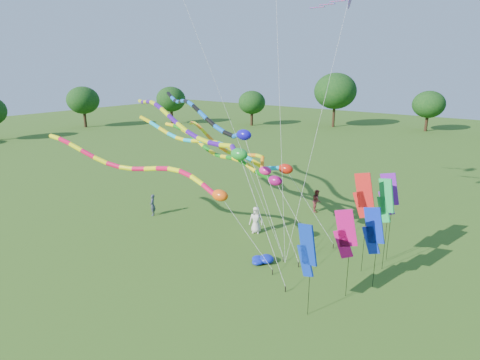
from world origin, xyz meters
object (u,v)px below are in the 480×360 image
Objects in this scene: tube_kite_orange at (233,149)px; person_c at (317,201)px; person_a at (256,220)px; tube_kite_red at (153,172)px; person_b at (153,205)px; blue_nylon_heap at (263,257)px.

person_c is at bearing 81.39° from tube_kite_orange.
person_a is (2.14, -0.27, -4.45)m from tube_kite_orange.
tube_kite_orange is 7.50× the size of person_c.
tube_kite_orange reaches higher than tube_kite_red.
person_a is 8.17m from person_b.
person_b is at bearing 174.56° from blue_nylon_heap.
tube_kite_orange is 7.71m from blue_nylon_heap.
person_c is (3.51, 5.84, -4.50)m from tube_kite_orange.
person_a is (3.81, 5.26, -3.82)m from tube_kite_red.
tube_kite_red is at bearing -151.67° from person_a.
person_c is at bearing 90.59° from person_b.
person_b is (-10.51, 1.00, 0.61)m from blue_nylon_heap.
person_c is at bearing 97.56° from blue_nylon_heap.
person_a reaches higher than blue_nylon_heap.
person_b reaches higher than blue_nylon_heap.
person_a is 1.12× the size of person_b.
tube_kite_red is at bearing -84.40° from tube_kite_orange.
tube_kite_red reaches higher than person_c.
person_b is at bearing 132.21° from tube_kite_red.
blue_nylon_heap is at bearing 161.30° from person_c.
person_b is 0.95× the size of person_c.
tube_kite_orange is at bearing 147.15° from person_a.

